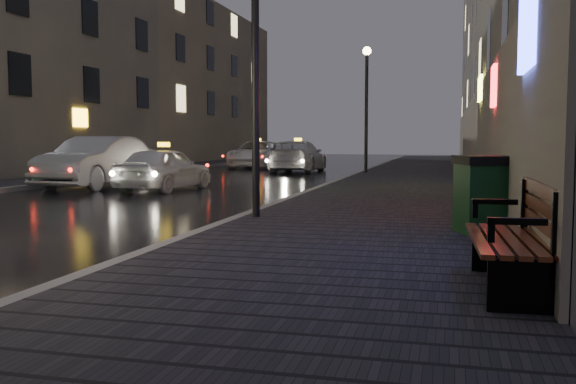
% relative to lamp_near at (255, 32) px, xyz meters
% --- Properties ---
extents(sidewalk, '(4.60, 58.00, 0.15)m').
position_rel_lamp_near_xyz_m(sidewalk, '(2.05, 15.00, -3.41)').
color(sidewalk, black).
rests_on(sidewalk, ground).
extents(curb, '(0.20, 58.00, 0.15)m').
position_rel_lamp_near_xyz_m(curb, '(-0.35, 15.00, -3.41)').
color(curb, slate).
rests_on(curb, ground).
extents(sidewalk_far, '(2.40, 58.00, 0.15)m').
position_rel_lamp_near_xyz_m(sidewalk_far, '(-10.55, 15.00, -3.41)').
color(sidewalk_far, black).
rests_on(sidewalk_far, ground).
extents(curb_far, '(0.20, 58.00, 0.15)m').
position_rel_lamp_near_xyz_m(curb_far, '(-9.25, 15.00, -3.41)').
color(curb_far, slate).
rests_on(curb_far, ground).
extents(building_near, '(1.80, 50.00, 13.00)m').
position_rel_lamp_near_xyz_m(building_near, '(5.25, 19.00, 3.01)').
color(building_near, '#605B54').
rests_on(building_near, ground).
extents(building_far_b, '(6.00, 16.00, 14.00)m').
position_rel_lamp_near_xyz_m(building_far_b, '(-15.35, 14.00, 3.51)').
color(building_far_b, '#6B6051').
rests_on(building_far_b, ground).
extents(building_far_c, '(6.00, 22.00, 11.00)m').
position_rel_lamp_near_xyz_m(building_far_c, '(-15.35, 33.00, 2.01)').
color(building_far_c, '#6B6051').
rests_on(building_far_c, ground).
extents(lamp_near, '(0.36, 0.36, 5.28)m').
position_rel_lamp_near_xyz_m(lamp_near, '(0.00, 0.00, 0.00)').
color(lamp_near, black).
rests_on(lamp_near, sidewalk).
extents(lamp_far, '(0.36, 0.36, 5.28)m').
position_rel_lamp_near_xyz_m(lamp_far, '(0.00, 16.00, 0.00)').
color(lamp_far, black).
rests_on(lamp_far, sidewalk).
extents(bench, '(0.77, 2.03, 1.03)m').
position_rel_lamp_near_xyz_m(bench, '(4.08, -4.90, -2.83)').
color(bench, black).
rests_on(bench, sidewalk).
extents(trash_bin, '(0.98, 0.98, 1.17)m').
position_rel_lamp_near_xyz_m(trash_bin, '(3.95, -1.13, -2.74)').
color(trash_bin, black).
rests_on(trash_bin, sidewalk).
extents(taxi_near, '(1.91, 4.04, 1.34)m').
position_rel_lamp_near_xyz_m(taxi_near, '(-5.01, 6.81, -2.82)').
color(taxi_near, white).
rests_on(taxi_near, ground).
extents(car_left_mid, '(1.76, 5.03, 1.66)m').
position_rel_lamp_near_xyz_m(car_left_mid, '(-7.66, 7.44, -2.66)').
color(car_left_mid, '#A1A0A9').
rests_on(car_left_mid, ground).
extents(taxi_mid, '(2.17, 5.13, 1.48)m').
position_rel_lamp_near_xyz_m(taxi_mid, '(-3.52, 18.37, -2.75)').
color(taxi_mid, silver).
rests_on(taxi_mid, ground).
extents(taxi_far, '(2.64, 5.37, 1.47)m').
position_rel_lamp_near_xyz_m(taxi_far, '(-6.67, 22.19, -2.76)').
color(taxi_far, silver).
rests_on(taxi_far, ground).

